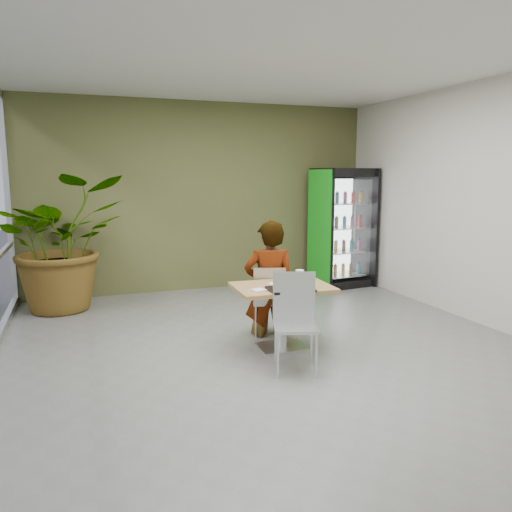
% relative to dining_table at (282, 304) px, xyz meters
% --- Properties ---
extents(ground, '(7.00, 7.00, 0.00)m').
position_rel_dining_table_xyz_m(ground, '(-0.11, -0.16, -0.54)').
color(ground, slate).
rests_on(ground, ground).
extents(room_envelope, '(6.00, 7.00, 3.20)m').
position_rel_dining_table_xyz_m(room_envelope, '(-0.11, -0.16, 1.06)').
color(room_envelope, silver).
rests_on(room_envelope, ground).
extents(dining_table, '(1.10, 0.79, 0.75)m').
position_rel_dining_table_xyz_m(dining_table, '(0.00, 0.00, 0.00)').
color(dining_table, '#B0884B').
rests_on(dining_table, ground).
extents(chair_far, '(0.48, 0.48, 0.88)m').
position_rel_dining_table_xyz_m(chair_far, '(0.04, 0.51, -0.02)').
color(chair_far, silver).
rests_on(chair_far, ground).
extents(chair_near, '(0.56, 0.56, 0.99)m').
position_rel_dining_table_xyz_m(chair_near, '(-0.09, -0.54, 0.04)').
color(chair_near, silver).
rests_on(chair_near, ground).
extents(seated_woman, '(0.73, 0.57, 1.74)m').
position_rel_dining_table_xyz_m(seated_woman, '(0.06, 0.55, 0.03)').
color(seated_woman, black).
rests_on(seated_woman, ground).
extents(pizza_plate, '(0.36, 0.31, 0.03)m').
position_rel_dining_table_xyz_m(pizza_plate, '(-0.00, 0.06, 0.23)').
color(pizza_plate, white).
rests_on(pizza_plate, dining_table).
extents(soda_cup, '(0.10, 0.10, 0.17)m').
position_rel_dining_table_xyz_m(soda_cup, '(0.20, -0.03, 0.30)').
color(soda_cup, white).
rests_on(soda_cup, dining_table).
extents(napkin_stack, '(0.17, 0.17, 0.02)m').
position_rel_dining_table_xyz_m(napkin_stack, '(-0.34, -0.16, 0.22)').
color(napkin_stack, white).
rests_on(napkin_stack, dining_table).
extents(cafeteria_tray, '(0.49, 0.37, 0.03)m').
position_rel_dining_table_xyz_m(cafeteria_tray, '(-0.01, -0.25, 0.23)').
color(cafeteria_tray, black).
rests_on(cafeteria_tray, dining_table).
extents(beverage_fridge, '(1.04, 0.84, 2.09)m').
position_rel_dining_table_xyz_m(beverage_fridge, '(2.32, 2.75, 0.51)').
color(beverage_fridge, black).
rests_on(beverage_fridge, ground).
extents(potted_plant, '(2.18, 2.02, 1.99)m').
position_rel_dining_table_xyz_m(potted_plant, '(-2.37, 2.72, 0.46)').
color(potted_plant, '#2A5B24').
rests_on(potted_plant, ground).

